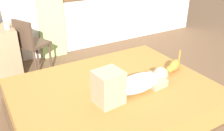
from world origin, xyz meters
name	(u,v)px	position (x,y,z in m)	size (l,w,h in m)	color
ground_plane	(129,120)	(0.00, 0.00, 0.00)	(16.00, 16.00, 0.00)	brown
bed	(113,103)	(-0.14, 0.12, 0.21)	(2.17, 1.68, 0.42)	brown
person_lying	(131,84)	(-0.04, -0.08, 0.54)	(0.94, 0.34, 0.34)	silver
cat	(174,66)	(0.70, 0.07, 0.49)	(0.33, 0.21, 0.21)	#C67A2D
cup	(7,26)	(-0.90, 1.78, 0.78)	(0.07, 0.07, 0.08)	white
chair_by_desk	(30,42)	(-0.63, 1.73, 0.51)	(0.51, 0.51, 0.86)	#4C3828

